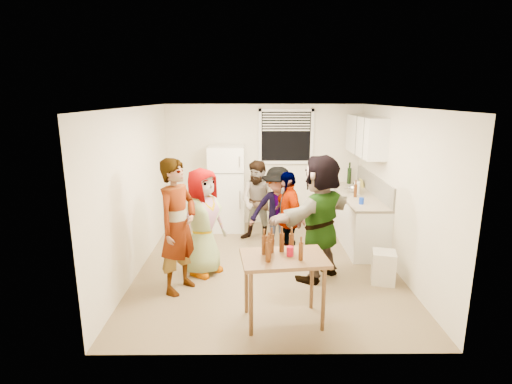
{
  "coord_description": "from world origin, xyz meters",
  "views": [
    {
      "loc": [
        -0.23,
        -5.95,
        2.67
      ],
      "look_at": [
        -0.18,
        0.3,
        1.15
      ],
      "focal_mm": 28.0,
      "sensor_mm": 36.0,
      "label": 1
    }
  ],
  "objects_px": {
    "guest_grey": "(205,272)",
    "guest_back_left": "(259,241)",
    "refrigerator": "(227,188)",
    "wine_bottle": "(349,184)",
    "guest_black": "(287,260)",
    "blue_cup": "(361,204)",
    "guest_stripe": "(181,289)",
    "trash_bin": "(384,266)",
    "guest_back_right": "(277,251)",
    "beer_bottle_counter": "(355,197)",
    "serving_table": "(283,321)",
    "beer_bottle_table": "(301,260)",
    "guest_orange": "(318,277)",
    "kettle": "(353,193)",
    "red_cup": "(290,256)"
  },
  "relations": [
    {
      "from": "guest_grey",
      "to": "guest_orange",
      "type": "relative_size",
      "value": 0.88
    },
    {
      "from": "blue_cup",
      "to": "serving_table",
      "type": "relative_size",
      "value": 0.11
    },
    {
      "from": "refrigerator",
      "to": "blue_cup",
      "type": "height_order",
      "value": "refrigerator"
    },
    {
      "from": "red_cup",
      "to": "guest_black",
      "type": "distance_m",
      "value": 2.0
    },
    {
      "from": "guest_back_left",
      "to": "serving_table",
      "type": "bearing_deg",
      "value": -65.87
    },
    {
      "from": "beer_bottle_table",
      "to": "guest_stripe",
      "type": "relative_size",
      "value": 0.11
    },
    {
      "from": "guest_grey",
      "to": "guest_orange",
      "type": "distance_m",
      "value": 1.73
    },
    {
      "from": "beer_bottle_table",
      "to": "guest_black",
      "type": "distance_m",
      "value": 2.11
    },
    {
      "from": "refrigerator",
      "to": "blue_cup",
      "type": "relative_size",
      "value": 15.33
    },
    {
      "from": "guest_back_left",
      "to": "beer_bottle_counter",
      "type": "bearing_deg",
      "value": 12.12
    },
    {
      "from": "guest_grey",
      "to": "guest_back_left",
      "type": "xyz_separation_m",
      "value": [
        0.87,
        1.38,
        0.0
      ]
    },
    {
      "from": "refrigerator",
      "to": "wine_bottle",
      "type": "bearing_deg",
      "value": 4.18
    },
    {
      "from": "trash_bin",
      "to": "beer_bottle_table",
      "type": "xyz_separation_m",
      "value": [
        -1.35,
        -1.11,
        0.59
      ]
    },
    {
      "from": "beer_bottle_counter",
      "to": "guest_grey",
      "type": "xyz_separation_m",
      "value": [
        -2.58,
        -1.17,
        -0.9
      ]
    },
    {
      "from": "guest_black",
      "to": "trash_bin",
      "type": "bearing_deg",
      "value": 39.15
    },
    {
      "from": "blue_cup",
      "to": "guest_back_left",
      "type": "height_order",
      "value": "blue_cup"
    },
    {
      "from": "guest_back_right",
      "to": "guest_orange",
      "type": "relative_size",
      "value": 0.8
    },
    {
      "from": "beer_bottle_counter",
      "to": "trash_bin",
      "type": "distance_m",
      "value": 1.67
    },
    {
      "from": "kettle",
      "to": "guest_grey",
      "type": "bearing_deg",
      "value": -153.4
    },
    {
      "from": "guest_back_left",
      "to": "beer_bottle_table",
      "type": "bearing_deg",
      "value": -62.41
    },
    {
      "from": "blue_cup",
      "to": "guest_back_left",
      "type": "relative_size",
      "value": 0.07
    },
    {
      "from": "blue_cup",
      "to": "guest_stripe",
      "type": "distance_m",
      "value": 3.22
    },
    {
      "from": "wine_bottle",
      "to": "guest_back_right",
      "type": "bearing_deg",
      "value": -137.75
    },
    {
      "from": "trash_bin",
      "to": "guest_back_right",
      "type": "xyz_separation_m",
      "value": [
        -1.47,
        1.24,
        -0.25
      ]
    },
    {
      "from": "trash_bin",
      "to": "guest_back_left",
      "type": "distance_m",
      "value": 2.5
    },
    {
      "from": "guest_stripe",
      "to": "guest_orange",
      "type": "bearing_deg",
      "value": -51.04
    },
    {
      "from": "guest_grey",
      "to": "guest_black",
      "type": "distance_m",
      "value": 1.39
    },
    {
      "from": "refrigerator",
      "to": "guest_grey",
      "type": "xyz_separation_m",
      "value": [
        -0.23,
        -2.11,
        -0.85
      ]
    },
    {
      "from": "guest_stripe",
      "to": "guest_back_left",
      "type": "relative_size",
      "value": 1.23
    },
    {
      "from": "beer_bottle_table",
      "to": "guest_orange",
      "type": "xyz_separation_m",
      "value": [
        0.43,
        1.3,
        -0.84
      ]
    },
    {
      "from": "beer_bottle_table",
      "to": "refrigerator",
      "type": "bearing_deg",
      "value": 106.62
    },
    {
      "from": "beer_bottle_table",
      "to": "guest_back_right",
      "type": "bearing_deg",
      "value": 92.96
    },
    {
      "from": "refrigerator",
      "to": "guest_back_left",
      "type": "xyz_separation_m",
      "value": [
        0.64,
        -0.73,
        -0.85
      ]
    },
    {
      "from": "trash_bin",
      "to": "blue_cup",
      "type": "bearing_deg",
      "value": 94.58
    },
    {
      "from": "serving_table",
      "to": "beer_bottle_table",
      "type": "relative_size",
      "value": 4.82
    },
    {
      "from": "trash_bin",
      "to": "guest_black",
      "type": "height_order",
      "value": "trash_bin"
    },
    {
      "from": "wine_bottle",
      "to": "guest_orange",
      "type": "bearing_deg",
      "value": -112.14
    },
    {
      "from": "red_cup",
      "to": "trash_bin",
      "type": "bearing_deg",
      "value": 34.09
    },
    {
      "from": "guest_black",
      "to": "guest_stripe",
      "type": "bearing_deg",
      "value": -76.37
    },
    {
      "from": "guest_grey",
      "to": "guest_back_left",
      "type": "height_order",
      "value": "guest_back_left"
    },
    {
      "from": "guest_back_left",
      "to": "wine_bottle",
      "type": "bearing_deg",
      "value": 45.15
    },
    {
      "from": "beer_bottle_counter",
      "to": "guest_black",
      "type": "relative_size",
      "value": 0.15
    },
    {
      "from": "guest_stripe",
      "to": "guest_orange",
      "type": "relative_size",
      "value": 1.0
    },
    {
      "from": "beer_bottle_table",
      "to": "guest_back_right",
      "type": "distance_m",
      "value": 2.5
    },
    {
      "from": "red_cup",
      "to": "blue_cup",
      "type": "bearing_deg",
      "value": 56.04
    },
    {
      "from": "red_cup",
      "to": "beer_bottle_table",
      "type": "bearing_deg",
      "value": -47.45
    },
    {
      "from": "beer_bottle_counter",
      "to": "blue_cup",
      "type": "distance_m",
      "value": 0.48
    },
    {
      "from": "beer_bottle_table",
      "to": "guest_stripe",
      "type": "height_order",
      "value": "beer_bottle_table"
    },
    {
      "from": "guest_stripe",
      "to": "guest_back_right",
      "type": "distance_m",
      "value": 2.04
    },
    {
      "from": "serving_table",
      "to": "beer_bottle_table",
      "type": "distance_m",
      "value": 0.86
    }
  ]
}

